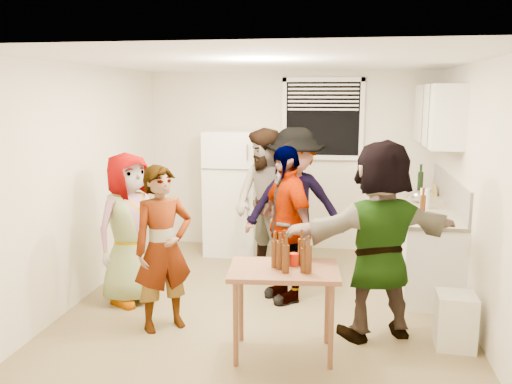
% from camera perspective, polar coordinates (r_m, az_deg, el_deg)
% --- Properties ---
extents(room, '(4.00, 4.50, 2.50)m').
position_cam_1_polar(room, '(5.82, 1.15, -11.85)').
color(room, silver).
rests_on(room, ground).
extents(window, '(1.12, 0.10, 1.06)m').
position_cam_1_polar(window, '(7.56, 7.03, 7.64)').
color(window, white).
rests_on(window, room).
extents(refrigerator, '(0.70, 0.70, 1.70)m').
position_cam_1_polar(refrigerator, '(7.49, -2.45, -0.02)').
color(refrigerator, white).
rests_on(refrigerator, ground).
extents(counter_lower, '(0.60, 2.20, 0.86)m').
position_cam_1_polar(counter_lower, '(6.79, 17.02, -5.22)').
color(counter_lower, white).
rests_on(counter_lower, ground).
extents(countertop, '(0.64, 2.22, 0.04)m').
position_cam_1_polar(countertop, '(6.68, 17.23, -1.50)').
color(countertop, beige).
rests_on(countertop, counter_lower).
extents(backsplash, '(0.03, 2.20, 0.36)m').
position_cam_1_polar(backsplash, '(6.69, 19.73, 0.12)').
color(backsplash, beige).
rests_on(backsplash, countertop).
extents(upper_cabinets, '(0.34, 1.60, 0.70)m').
position_cam_1_polar(upper_cabinets, '(6.77, 18.59, 7.72)').
color(upper_cabinets, white).
rests_on(upper_cabinets, room).
extents(kettle, '(0.26, 0.23, 0.19)m').
position_cam_1_polar(kettle, '(6.83, 16.64, -1.05)').
color(kettle, silver).
rests_on(kettle, countertop).
extents(paper_towel, '(0.11, 0.11, 0.23)m').
position_cam_1_polar(paper_towel, '(6.49, 17.29, -1.67)').
color(paper_towel, white).
rests_on(paper_towel, countertop).
extents(wine_bottle, '(0.07, 0.07, 0.29)m').
position_cam_1_polar(wine_bottle, '(7.42, 16.84, -0.16)').
color(wine_bottle, black).
rests_on(wine_bottle, countertop).
extents(beer_bottle_counter, '(0.06, 0.06, 0.23)m').
position_cam_1_polar(beer_bottle_counter, '(6.06, 17.08, -2.49)').
color(beer_bottle_counter, '#47230C').
rests_on(beer_bottle_counter, countertop).
extents(blue_cup, '(0.08, 0.08, 0.11)m').
position_cam_1_polar(blue_cup, '(5.99, 15.63, -2.57)').
color(blue_cup, '#0C0CC9').
rests_on(blue_cup, countertop).
extents(picture_frame, '(0.02, 0.17, 0.14)m').
position_cam_1_polar(picture_frame, '(7.34, 18.29, 0.20)').
color(picture_frame, gold).
rests_on(picture_frame, countertop).
extents(trash_bin, '(0.34, 0.34, 0.48)m').
position_cam_1_polar(trash_bin, '(5.17, 20.25, -12.51)').
color(trash_bin, silver).
rests_on(trash_bin, ground).
extents(serving_table, '(0.96, 0.69, 0.77)m').
position_cam_1_polar(serving_table, '(4.85, 2.87, -16.63)').
color(serving_table, brown).
rests_on(serving_table, ground).
extents(beer_bottle_table, '(0.05, 0.05, 0.21)m').
position_cam_1_polar(beer_bottle_table, '(4.46, 5.02, -8.45)').
color(beer_bottle_table, '#47230C').
rests_on(beer_bottle_table, serving_table).
extents(red_cup, '(0.08, 0.08, 0.11)m').
position_cam_1_polar(red_cup, '(4.62, 4.00, -7.74)').
color(red_cup, '#B91F09').
rests_on(red_cup, serving_table).
extents(guest_grey, '(1.78, 1.51, 0.51)m').
position_cam_1_polar(guest_grey, '(6.08, -12.88, -11.11)').
color(guest_grey, gray).
rests_on(guest_grey, ground).
extents(guest_stripe, '(1.43, 1.57, 0.37)m').
position_cam_1_polar(guest_stripe, '(5.40, -9.49, -13.84)').
color(guest_stripe, '#141933').
rests_on(guest_stripe, ground).
extents(guest_back_left, '(1.84, 1.92, 0.68)m').
position_cam_1_polar(guest_back_left, '(6.75, 1.03, -8.64)').
color(guest_back_left, brown).
rests_on(guest_back_left, ground).
extents(guest_back_right, '(1.43, 1.97, 0.67)m').
position_cam_1_polar(guest_back_right, '(6.64, 4.00, -9.00)').
color(guest_back_right, '#3B3B40').
rests_on(guest_back_right, ground).
extents(guest_black, '(1.93, 1.74, 0.41)m').
position_cam_1_polar(guest_black, '(6.01, 3.07, -11.12)').
color(guest_black, black).
rests_on(guest_black, ground).
extents(guest_orange, '(2.26, 2.33, 0.54)m').
position_cam_1_polar(guest_orange, '(5.30, 12.46, -14.45)').
color(guest_orange, '#F69A5C').
rests_on(guest_orange, ground).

